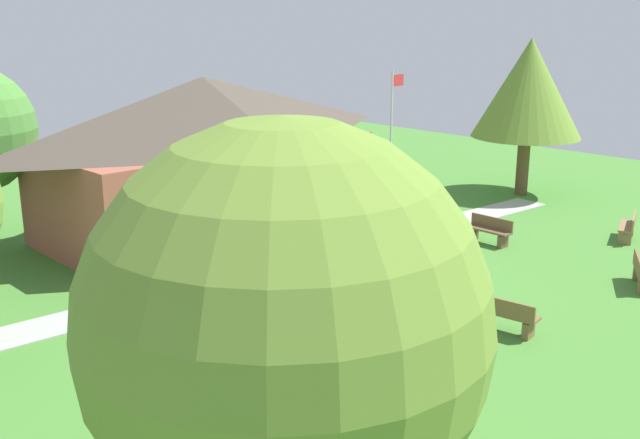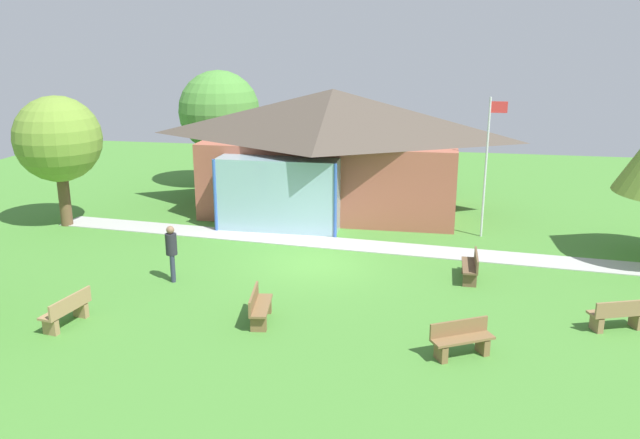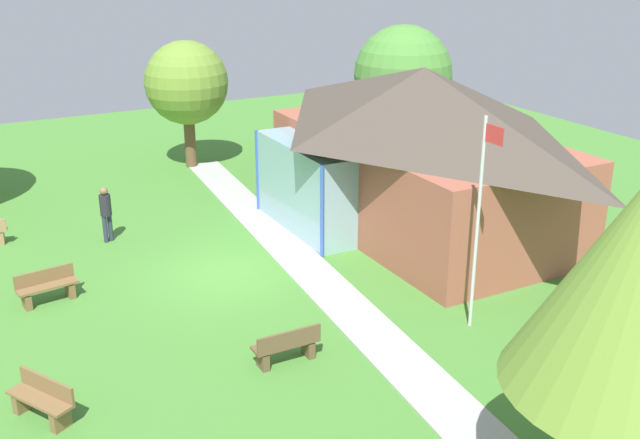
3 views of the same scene
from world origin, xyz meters
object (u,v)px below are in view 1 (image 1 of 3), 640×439
(bench_front_center, at_px, (505,316))
(bench_lawn_far_right, at_px, (628,228))
(bench_front_left, at_px, (409,410))
(tree_east_hedge, at_px, (528,89))
(pavilion, at_px, (206,154))
(tree_lawn_corner, at_px, (285,324))
(flagpole, at_px, (392,136))
(bench_mid_right, at_px, (489,231))
(visitor_strolling_lawn, at_px, (327,301))

(bench_front_center, xyz_separation_m, bench_lawn_far_right, (9.06, 1.21, 0.00))
(bench_front_left, distance_m, tree_east_hedge, 19.07)
(pavilion, relative_size, tree_lawn_corner, 1.86)
(bench_front_left, relative_size, tree_east_hedge, 0.25)
(bench_lawn_far_right, bearing_deg, tree_lawn_corner, 171.23)
(flagpole, relative_size, bench_front_left, 3.29)
(bench_lawn_far_right, xyz_separation_m, tree_east_hedge, (3.02, 5.71, 3.81))
(flagpole, height_order, bench_lawn_far_right, flagpole)
(bench_lawn_far_right, xyz_separation_m, tree_lawn_corner, (-17.85, -3.70, 3.26))
(bench_lawn_far_right, height_order, bench_mid_right, same)
(bench_front_left, relative_size, visitor_strolling_lawn, 0.89)
(bench_mid_right, height_order, tree_lawn_corner, tree_lawn_corner)
(flagpole, bearing_deg, bench_front_center, -125.02)
(visitor_strolling_lawn, relative_size, tree_lawn_corner, 0.29)
(tree_lawn_corner, bearing_deg, bench_mid_right, 24.70)
(bench_mid_right, bearing_deg, pavilion, 37.90)
(bench_front_center, xyz_separation_m, bench_mid_right, (5.52, 4.09, 0.00))
(bench_mid_right, bearing_deg, bench_front_center, 126.45)
(bench_mid_right, bearing_deg, tree_lawn_corner, 114.61)
(flagpole, height_order, tree_east_hedge, tree_east_hedge)
(flagpole, distance_m, tree_lawn_corner, 18.64)
(pavilion, height_order, tree_east_hedge, tree_east_hedge)
(tree_east_hedge, bearing_deg, visitor_strolling_lawn, -163.43)
(visitor_strolling_lawn, xyz_separation_m, tree_east_hedge, (15.45, 4.60, 3.19))
(bench_lawn_far_right, bearing_deg, tree_east_hedge, 41.69)
(pavilion, relative_size, visitor_strolling_lawn, 6.42)
(bench_front_left, height_order, bench_mid_right, same)
(bench_front_left, bearing_deg, tree_lawn_corner, 118.27)
(bench_mid_right, bearing_deg, visitor_strolling_lawn, 101.14)
(bench_lawn_far_right, bearing_deg, pavilion, 111.79)
(pavilion, distance_m, tree_east_hedge, 13.00)
(tree_east_hedge, bearing_deg, bench_lawn_far_right, -117.82)
(visitor_strolling_lawn, bearing_deg, bench_mid_right, 79.93)
(bench_front_left, height_order, tree_east_hedge, tree_east_hedge)
(bench_front_left, bearing_deg, bench_front_center, -67.13)
(pavilion, distance_m, bench_mid_right, 9.37)
(flagpole, distance_m, bench_front_left, 14.87)
(tree_east_hedge, bearing_deg, pavilion, 160.36)
(tree_lawn_corner, height_order, tree_east_hedge, tree_east_hedge)
(pavilion, bearing_deg, flagpole, -22.52)
(tree_lawn_corner, bearing_deg, flagpole, 36.94)
(flagpole, distance_m, visitor_strolling_lawn, 11.56)
(bench_front_left, xyz_separation_m, tree_east_hedge, (16.86, 8.06, 3.81))
(bench_lawn_far_right, height_order, tree_east_hedge, tree_east_hedge)
(visitor_strolling_lawn, distance_m, tree_lawn_corner, 7.72)
(pavilion, xyz_separation_m, bench_front_center, (0.07, -11.26, -2.24))
(bench_front_left, relative_size, bench_front_center, 1.00)
(flagpole, xyz_separation_m, bench_front_left, (-10.88, -9.83, -2.44))
(pavilion, distance_m, bench_front_left, 13.45)
(bench_front_center, bearing_deg, pavilion, 172.06)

